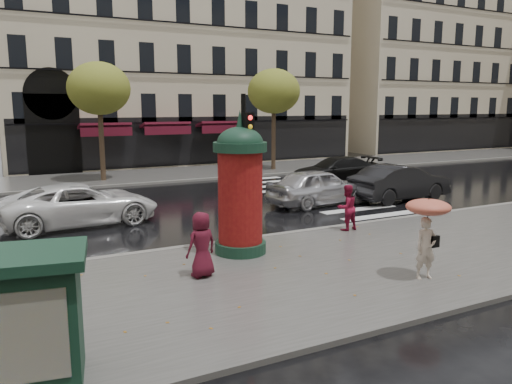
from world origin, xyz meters
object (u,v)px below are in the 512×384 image
man_burgundy (202,244)px  traffic_light (245,158)px  car_white (81,204)px  morris_column (240,186)px  woman_red (347,208)px  car_silver (318,187)px  car_black (335,170)px  car_darkgrey (400,183)px  newsstand (30,316)px  woman_umbrella (427,225)px

man_burgundy → traffic_light: bearing=-156.0°
traffic_light → car_white: size_ratio=0.82×
man_burgundy → morris_column: morris_column is taller
woman_red → man_burgundy: man_burgundy is taller
car_silver → traffic_light: bearing=125.8°
traffic_light → car_black: size_ratio=0.89×
car_white → car_black: 14.57m
car_silver → car_darkgrey: bearing=-106.6°
newsstand → traffic_light: bearing=38.8°
newsstand → car_silver: newsstand is taller
woman_umbrella → car_white: (-6.45, 10.13, -0.69)m
man_burgundy → car_darkgrey: man_burgundy is taller
man_burgundy → car_black: size_ratio=0.32×
car_white → car_black: car_white is taller
newsstand → car_black: (16.31, 14.67, -0.43)m
woman_umbrella → car_darkgrey: (7.17, 8.48, -0.63)m
woman_red → car_silver: (1.97, 4.56, -0.09)m
car_silver → car_black: size_ratio=0.94×
car_silver → car_black: bearing=-47.7°
woman_umbrella → car_white: size_ratio=0.37×
morris_column → traffic_light: 0.79m
morris_column → car_white: 7.13m
car_darkgrey → traffic_light: bearing=110.5°
morris_column → car_silver: bearing=40.1°
car_darkgrey → newsstand: bearing=116.6°
man_burgundy → newsstand: 5.16m
woman_red → car_black: bearing=-127.8°
car_darkgrey → man_burgundy: bearing=112.9°
woman_red → car_white: bearing=-38.4°
woman_red → morris_column: size_ratio=0.38×
traffic_light → newsstand: bearing=-141.2°
woman_umbrella → newsstand: (-8.71, -0.67, -0.28)m
man_burgundy → car_black: (12.33, 11.40, -0.20)m
man_burgundy → car_silver: (7.97, 6.68, -0.12)m
woman_umbrella → car_darkgrey: bearing=49.8°
morris_column → traffic_light: (0.17, 0.02, 0.77)m
man_burgundy → woman_red: bearing=-173.8°
traffic_light → newsstand: 7.71m
man_burgundy → car_black: 16.79m
car_white → newsstand: bearing=163.7°
morris_column → newsstand: 7.44m
woman_red → traffic_light: 4.59m
car_darkgrey → car_black: bearing=-7.8°
woman_red → morris_column: bearing=5.9°
woman_umbrella → car_black: (7.60, 14.00, -0.72)m
traffic_light → woman_red: bearing=9.5°
man_burgundy → traffic_light: 3.04m
man_burgundy → car_silver: man_burgundy is taller
morris_column → car_black: size_ratio=0.80×
woman_umbrella → car_darkgrey: woman_umbrella is taller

